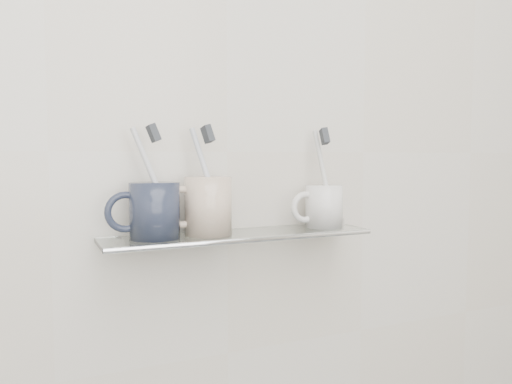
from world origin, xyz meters
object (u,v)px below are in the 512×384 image
mug_left (155,211)px  mug_center (208,206)px  mug_right (324,206)px  shelf_glass (239,235)px

mug_left → mug_center: mug_center is taller
mug_right → mug_center: bearing=-176.0°
shelf_glass → mug_center: size_ratio=4.78×
mug_left → mug_center: bearing=16.2°
shelf_glass → mug_right: (0.18, 0.00, 0.05)m
mug_left → mug_center: size_ratio=0.92×
mug_left → mug_right: bearing=16.2°
mug_left → mug_right: (0.34, 0.00, -0.01)m
shelf_glass → mug_left: mug_left is taller
mug_center → mug_right: size_ratio=1.25×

